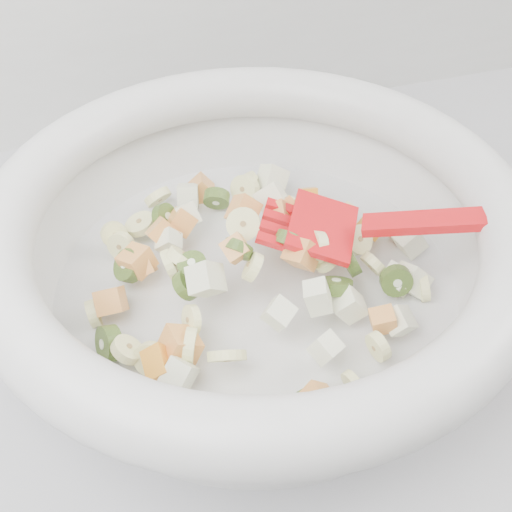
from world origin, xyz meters
name	(u,v)px	position (x,y,z in m)	size (l,w,h in m)	color
mixing_bowl	(256,242)	(0.14, 1.44, 0.96)	(0.47, 0.43, 0.13)	silver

